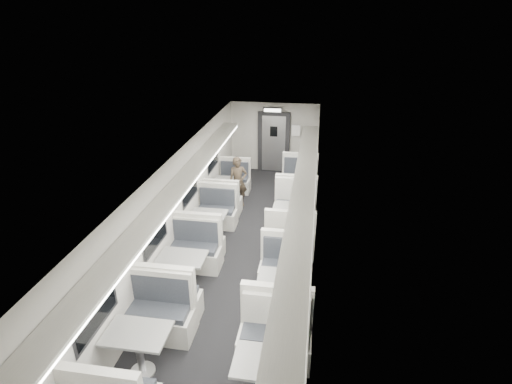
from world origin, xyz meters
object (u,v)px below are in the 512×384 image
(booth_right_c, at_px, (282,294))
(vestibule_door, at_px, (274,143))
(booth_left_b, at_px, (209,227))
(booth_left_c, at_px, (183,273))
(passenger, at_px, (238,182))
(booth_right_a, at_px, (297,190))
(booth_left_a, at_px, (229,190))
(booth_right_b, at_px, (293,221))
(booth_left_d, at_px, (140,352))
(booth_right_d, at_px, (268,383))
(exit_sign, at_px, (273,110))

(booth_right_c, xyz_separation_m, vestibule_door, (-1.00, 7.23, 0.65))
(booth_left_b, relative_size, booth_left_c, 0.93)
(booth_left_c, relative_size, passenger, 1.55)
(booth_right_a, bearing_deg, booth_left_a, -173.67)
(booth_left_c, xyz_separation_m, booth_right_b, (2.00, 2.51, 0.00))
(booth_left_d, distance_m, booth_right_d, 2.01)
(booth_right_a, height_order, booth_right_c, booth_right_a)
(booth_right_b, bearing_deg, passenger, 138.15)
(exit_sign, bearing_deg, booth_right_d, -83.47)
(vestibule_door, relative_size, exit_sign, 3.39)
(booth_left_b, xyz_separation_m, booth_left_c, (0.00, -1.96, 0.03))
(booth_right_b, bearing_deg, booth_left_b, -164.85)
(passenger, bearing_deg, booth_right_a, -4.22)
(booth_left_c, xyz_separation_m, exit_sign, (1.00, 6.43, 1.87))
(booth_left_b, bearing_deg, passenger, 81.12)
(booth_left_c, xyz_separation_m, booth_right_d, (2.00, -2.31, 0.02))
(vestibule_door, bearing_deg, booth_left_d, -96.35)
(booth_right_a, height_order, booth_right_d, booth_right_d)
(booth_right_d, distance_m, passenger, 6.55)
(booth_right_a, height_order, vestibule_door, vestibule_door)
(vestibule_door, bearing_deg, booth_right_c, -82.13)
(booth_left_b, bearing_deg, booth_right_d, -64.93)
(vestibule_door, bearing_deg, booth_right_d, -83.82)
(booth_left_c, distance_m, booth_left_d, 2.07)
(booth_left_b, distance_m, booth_right_b, 2.07)
(booth_left_c, bearing_deg, booth_right_a, 65.76)
(booth_left_a, bearing_deg, booth_left_d, -90.00)
(passenger, relative_size, vestibule_door, 0.70)
(booth_left_c, relative_size, booth_right_b, 0.99)
(booth_left_a, height_order, booth_right_c, booth_right_c)
(booth_right_b, relative_size, vestibule_door, 1.09)
(booth_left_c, xyz_separation_m, passenger, (0.32, 4.01, 0.32))
(booth_left_d, distance_m, booth_right_c, 2.66)
(booth_left_b, relative_size, vestibule_door, 1.00)
(booth_left_a, distance_m, booth_right_b, 2.63)
(exit_sign, bearing_deg, vestibule_door, 90.00)
(vestibule_door, bearing_deg, exit_sign, -90.00)
(booth_left_a, xyz_separation_m, vestibule_door, (1.00, 2.70, 0.68))
(exit_sign, bearing_deg, booth_left_c, -98.84)
(booth_left_c, distance_m, booth_right_d, 3.06)
(booth_left_b, height_order, booth_right_d, booth_right_d)
(booth_left_a, relative_size, booth_right_c, 0.92)
(booth_left_b, distance_m, booth_right_c, 3.03)
(vestibule_door, bearing_deg, booth_left_a, -110.34)
(booth_left_c, relative_size, exit_sign, 3.67)
(booth_left_b, height_order, exit_sign, exit_sign)
(booth_right_c, relative_size, exit_sign, 3.49)
(booth_left_d, bearing_deg, booth_left_b, 90.00)
(booth_left_d, height_order, booth_right_d, booth_right_d)
(booth_left_b, bearing_deg, booth_left_a, 90.00)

